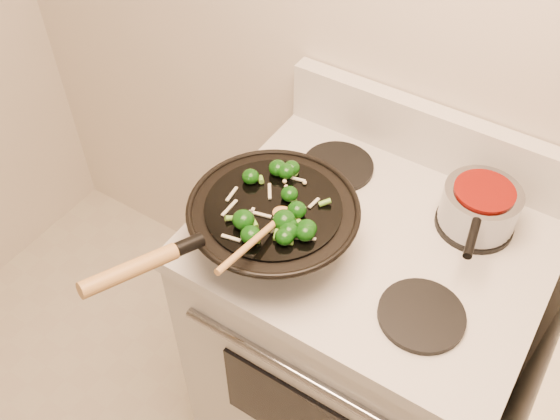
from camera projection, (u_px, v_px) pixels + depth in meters
The scene contains 5 objects.
stove at pixel (358, 338), 1.76m from camera, with size 0.78×0.67×1.08m.
wok at pixel (272, 223), 1.35m from camera, with size 0.37×0.60×0.20m.
stirfry at pixel (280, 210), 1.29m from camera, with size 0.23×0.26×0.04m.
wooden_spoon at pixel (267, 230), 1.24m from camera, with size 0.06×0.25×0.06m.
saucepan at pixel (480, 207), 1.40m from camera, with size 0.17×0.28×0.10m.
Camera 1 is at (0.04, 0.26, 2.00)m, focal length 40.00 mm.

